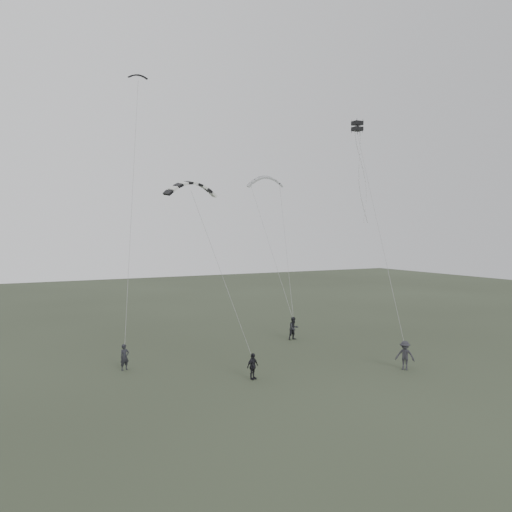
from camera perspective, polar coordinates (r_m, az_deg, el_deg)
name	(u,v)px	position (r m, az deg, el deg)	size (l,w,h in m)	color
ground	(281,375)	(31.46, 2.86, -13.41)	(140.00, 140.00, 0.00)	#2F3625
flyer_left	(125,357)	(33.31, -14.79, -11.11)	(0.60, 0.40, 1.66)	black
flyer_right	(294,328)	(41.20, 4.33, -8.24)	(0.90, 0.70, 1.86)	black
flyer_center	(253,366)	(30.33, -0.39, -12.49)	(0.92, 0.38, 1.56)	black
flyer_far	(405,355)	(33.66, 16.66, -10.83)	(1.19, 0.69, 1.85)	#28282D
kite_dark_small	(138,75)	(39.63, -13.33, 19.47)	(1.38, 0.42, 0.48)	black
kite_pale_large	(265,177)	(47.30, 1.09, 8.97)	(3.41, 0.77, 1.45)	#9FA1A4
kite_striped	(191,183)	(31.04, -7.44, 8.30)	(3.28, 0.82, 1.26)	black
kite_box	(357,126)	(39.84, 11.49, 14.34)	(0.68, 0.68, 0.73)	black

